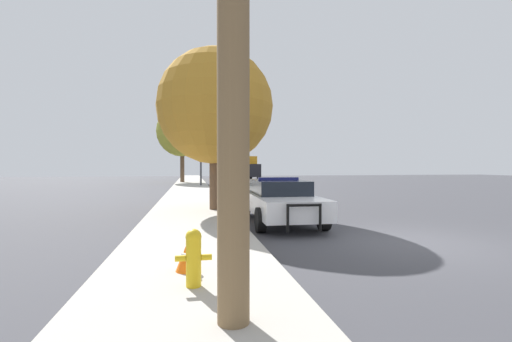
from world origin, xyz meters
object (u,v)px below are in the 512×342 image
object	(u,v)px
fire_hydrant	(194,256)
box_truck	(245,167)
car_background_distant	(226,173)
tree_sidewalk_near	(215,107)
traffic_cone	(188,256)
police_car	(280,199)
tree_sidewalk_far	(182,131)
traffic_light	(219,147)

from	to	relation	value
fire_hydrant	box_truck	bearing A→B (deg)	80.01
car_background_distant	tree_sidewalk_near	size ratio (longest dim) A/B	0.71
box_truck	traffic_cone	bearing A→B (deg)	77.16
tree_sidewalk_near	traffic_cone	distance (m)	8.65
police_car	tree_sidewalk_far	distance (m)	26.67
police_car	traffic_cone	size ratio (longest dim) A/B	10.59
fire_hydrant	tree_sidewalk_far	bearing A→B (deg)	91.60
car_background_distant	tree_sidewalk_near	bearing A→B (deg)	-100.91
fire_hydrant	traffic_cone	xyz separation A→B (m)	(-0.08, 0.74, -0.19)
police_car	traffic_light	size ratio (longest dim) A/B	1.09
police_car	tree_sidewalk_near	distance (m)	4.69
car_background_distant	box_truck	xyz separation A→B (m)	(1.85, -6.48, 0.93)
traffic_light	car_background_distant	distance (m)	21.40
police_car	traffic_cone	distance (m)	5.81
police_car	car_background_distant	bearing A→B (deg)	-91.83
fire_hydrant	tree_sidewalk_near	size ratio (longest dim) A/B	0.13
police_car	fire_hydrant	world-z (taller)	police_car
fire_hydrant	tree_sidewalk_near	bearing A→B (deg)	83.91
box_truck	car_background_distant	bearing A→B (deg)	-76.60
tree_sidewalk_far	tree_sidewalk_near	distance (m)	23.41
fire_hydrant	tree_sidewalk_near	xyz separation A→B (m)	(0.90, 8.48, 3.53)
fire_hydrant	car_background_distant	bearing A→B (deg)	83.64
tree_sidewalk_near	traffic_light	bearing A→B (deg)	84.80
fire_hydrant	traffic_light	size ratio (longest dim) A/B	0.17
car_background_distant	tree_sidewalk_far	distance (m)	16.39
tree_sidewalk_near	traffic_cone	xyz separation A→B (m)	(-0.99, -7.75, -3.72)
fire_hydrant	car_background_distant	xyz separation A→B (m)	(5.16, 46.27, 0.15)
traffic_cone	box_truck	bearing A→B (deg)	79.71
police_car	car_background_distant	size ratio (longest dim) A/B	1.15
car_background_distant	box_truck	bearing A→B (deg)	-78.55
box_truck	police_car	bearing A→B (deg)	80.34
car_background_distant	traffic_cone	world-z (taller)	car_background_distant
police_car	traffic_cone	bearing A→B (deg)	62.16
traffic_light	traffic_cone	size ratio (longest dim) A/B	9.75
fire_hydrant	tree_sidewalk_near	world-z (taller)	tree_sidewalk_near
fire_hydrant	box_truck	xyz separation A→B (m)	(7.01, 39.79, 1.08)
tree_sidewalk_near	fire_hydrant	bearing A→B (deg)	-96.09
police_car	traffic_light	bearing A→B (deg)	-87.46
tree_sidewalk_near	tree_sidewalk_far	bearing A→B (deg)	94.40
traffic_light	tree_sidewalk_far	distance (m)	7.61
police_car	car_background_distant	distance (m)	40.55
car_background_distant	tree_sidewalk_far	bearing A→B (deg)	-117.15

